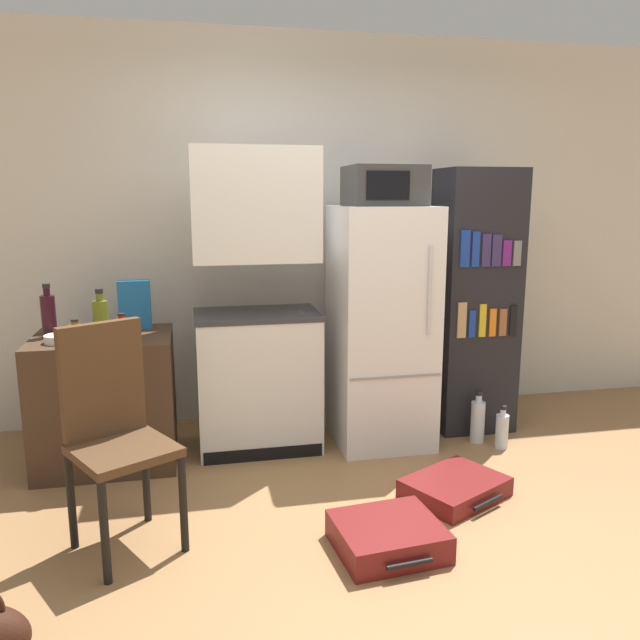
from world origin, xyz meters
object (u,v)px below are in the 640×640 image
object	(u,v)px
side_table	(106,400)
bottle_wine_dark	(49,315)
bowl	(60,339)
suitcase_large_flat	(388,536)
bottle_olive_oil	(101,321)
water_bottle_middle	(478,420)
microwave	(384,186)
chair	(113,419)
water_bottle_front	(502,430)
bottle_amber_beer	(75,335)
kitchen_hutch	(257,313)
refrigerator	(381,327)
bookshelf	(475,302)
cereal_box	(135,305)
bottle_ketchup_red	(122,329)
suitcase_small_flat	(455,488)

from	to	relation	value
side_table	bottle_wine_dark	bearing A→B (deg)	173.12
bowl	suitcase_large_flat	bearing A→B (deg)	-36.26
bottle_olive_oil	water_bottle_middle	xyz separation A→B (m)	(2.29, 0.03, -0.77)
bottle_olive_oil	water_bottle_middle	bearing A→B (deg)	0.87
microwave	chair	distance (m)	2.10
bottle_olive_oil	water_bottle_front	size ratio (longest dim) A/B	1.10
bottle_amber_beer	water_bottle_middle	bearing A→B (deg)	1.34
side_table	water_bottle_middle	bearing A→B (deg)	-4.26
kitchen_hutch	bowl	world-z (taller)	kitchen_hutch
suitcase_large_flat	bottle_wine_dark	bearing A→B (deg)	135.83
refrigerator	microwave	world-z (taller)	microwave
kitchen_hutch	bottle_amber_beer	distance (m)	1.06
suitcase_large_flat	bookshelf	bearing A→B (deg)	47.40
bottle_amber_beer	bookshelf	bearing A→B (deg)	7.79
cereal_box	bottle_amber_beer	bearing A→B (deg)	-125.77
bowl	water_bottle_front	size ratio (longest dim) A/B	0.59
kitchen_hutch	bottle_ketchup_red	bearing A→B (deg)	-165.59
refrigerator	water_bottle_front	bearing A→B (deg)	-22.70
chair	microwave	bearing A→B (deg)	1.24
bookshelf	bowl	xyz separation A→B (m)	(-2.61, -0.25, -0.08)
suitcase_small_flat	water_bottle_front	size ratio (longest dim) A/B	2.24
bottle_ketchup_red	bowl	bearing A→B (deg)	178.89
chair	water_bottle_front	size ratio (longest dim) A/B	3.67
refrigerator	bookshelf	world-z (taller)	bookshelf
bottle_wine_dark	bottle_olive_oil	distance (m)	0.40
kitchen_hutch	suitcase_small_flat	xyz separation A→B (m)	(0.95, -0.92, -0.82)
bottle_olive_oil	suitcase_large_flat	world-z (taller)	bottle_olive_oil
bottle_olive_oil	suitcase_large_flat	distance (m)	1.90
bottle_ketchup_red	suitcase_small_flat	bearing A→B (deg)	-22.63
cereal_box	water_bottle_front	xyz separation A→B (m)	(2.25, -0.47, -0.81)
cereal_box	bottle_olive_oil	bearing A→B (deg)	-111.89
refrigerator	water_bottle_middle	xyz separation A→B (m)	(0.62, -0.17, -0.62)
bottle_ketchup_red	bowl	distance (m)	0.34
microwave	bowl	size ratio (longest dim) A/B	2.72
bowl	water_bottle_front	distance (m)	2.73
side_table	refrigerator	size ratio (longest dim) A/B	0.52
kitchen_hutch	bottle_olive_oil	world-z (taller)	kitchen_hutch
bottle_amber_beer	cereal_box	bearing A→B (deg)	54.23
bookshelf	cereal_box	bearing A→B (deg)	178.61
bowl	suitcase_small_flat	distance (m)	2.32
bottle_wine_dark	side_table	bearing A→B (deg)	-6.88
bowl	water_bottle_middle	distance (m)	2.61
cereal_box	water_bottle_middle	xyz separation A→B (m)	(2.14, -0.34, -0.79)
bookshelf	cereal_box	size ratio (longest dim) A/B	5.88
bottle_wine_dark	chair	world-z (taller)	bottle_wine_dark
microwave	cereal_box	world-z (taller)	microwave
bottle_olive_oil	microwave	bearing A→B (deg)	7.09
kitchen_hutch	suitcase_large_flat	xyz separation A→B (m)	(0.44, -1.34, -0.80)
side_table	bottle_olive_oil	world-z (taller)	bottle_olive_oil
side_table	microwave	world-z (taller)	microwave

